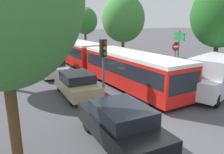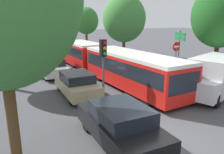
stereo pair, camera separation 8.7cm
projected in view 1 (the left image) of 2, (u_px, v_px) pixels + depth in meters
ground_plane at (169, 137)px, 8.42m from camera, size 200.00×200.00×0.00m
articulated_bus at (106, 60)px, 16.96m from camera, size 3.01×15.85×2.34m
city_bus_rear at (16, 36)px, 43.40m from camera, size 3.23×11.16×2.37m
queued_car_black at (121, 124)px, 7.82m from camera, size 1.89×4.28×1.48m
queued_car_tan at (77, 84)px, 12.85m from camera, size 1.82×4.12×1.42m
queued_car_silver at (52, 67)px, 17.49m from camera, size 1.87×4.24×1.46m
queued_car_white at (41, 57)px, 22.19m from camera, size 1.81×4.10×1.41m
queued_car_green at (32, 52)px, 26.24m from camera, size 1.81×4.11×1.42m
queued_car_red at (25, 47)px, 30.93m from camera, size 1.74×3.95×1.36m
white_van at (215, 75)px, 12.84m from camera, size 5.36×3.46×2.31m
traffic_light at (103, 57)px, 11.49m from camera, size 0.35×0.38×3.40m
no_entry_sign at (175, 54)px, 16.43m from camera, size 0.70×0.08×2.82m
direction_sign_post at (179, 44)px, 17.50m from camera, size 0.33×1.39×3.60m
tree_right_near at (220, 16)px, 14.86m from camera, size 3.87×3.87×6.86m
tree_right_mid at (123, 19)px, 25.93m from camera, size 5.10×5.10×7.34m
tree_right_far at (85, 21)px, 35.48m from camera, size 4.04×4.04×6.51m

